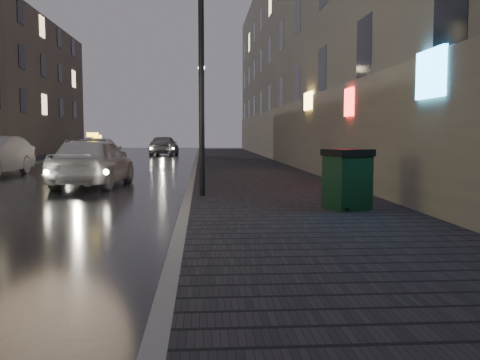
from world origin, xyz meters
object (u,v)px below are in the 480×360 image
(trash_bin, at_px, (347,179))
(lamp_far, at_px, (202,101))
(car_far, at_px, (164,145))
(lamp_near, at_px, (201,60))
(taxi_near, at_px, (93,162))
(taxi_mid, at_px, (98,154))
(taxi_far, at_px, (94,149))

(trash_bin, bearing_deg, lamp_far, 80.86)
(car_far, bearing_deg, lamp_near, 101.18)
(lamp_near, relative_size, taxi_near, 1.13)
(taxi_mid, bearing_deg, lamp_far, -141.25)
(lamp_near, bearing_deg, taxi_far, 106.92)
(lamp_near, relative_size, lamp_far, 1.00)
(lamp_far, distance_m, car_far, 14.02)
(lamp_near, xyz_separation_m, trash_bin, (2.95, -2.60, -2.72))
(lamp_far, bearing_deg, taxi_near, -106.69)
(trash_bin, xyz_separation_m, taxi_mid, (-7.82, 14.78, -0.02))
(lamp_far, bearing_deg, trash_bin, -80.98)
(car_far, bearing_deg, taxi_mid, 89.18)
(lamp_near, distance_m, taxi_near, 6.16)
(car_far, bearing_deg, lamp_far, 107.94)
(taxi_mid, distance_m, taxi_far, 12.69)
(lamp_far, height_order, taxi_mid, lamp_far)
(taxi_near, distance_m, taxi_far, 20.70)
(trash_bin, height_order, taxi_near, taxi_near)
(lamp_near, bearing_deg, taxi_mid, 111.77)
(taxi_mid, bearing_deg, trash_bin, 118.47)
(trash_bin, relative_size, taxi_near, 0.26)
(taxi_near, bearing_deg, lamp_far, -101.42)
(taxi_near, relative_size, taxi_mid, 0.90)
(taxi_mid, bearing_deg, taxi_near, 100.32)
(lamp_far, height_order, trash_bin, lamp_far)
(taxi_far, bearing_deg, trash_bin, -71.19)
(taxi_mid, bearing_deg, car_far, -95.60)
(lamp_near, height_order, car_far, lamp_near)
(trash_bin, distance_m, taxi_mid, 16.72)
(taxi_mid, distance_m, car_far, 17.35)
(trash_bin, distance_m, taxi_near, 9.45)
(trash_bin, bearing_deg, lamp_near, 120.47)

